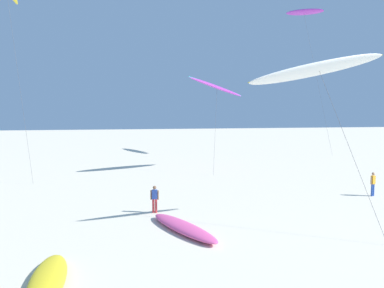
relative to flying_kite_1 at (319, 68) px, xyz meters
The scene contains 7 objects.
flying_kite_1 is the anchor object (origin of this frame).
flying_kite_3 18.53m from the flying_kite_1, 89.05° to the left, with size 7.58×5.49×9.86m.
flying_kite_4 37.54m from the flying_kite_1, 60.59° to the left, with size 4.60×8.77×22.24m.
grounded_kite_0 15.58m from the flying_kite_1, 162.97° to the right, with size 1.27×4.25×0.41m.
grounded_kite_1 10.72m from the flying_kite_1, behind, with size 3.03×5.52×0.41m.
person_foreground_walker 11.71m from the flying_kite_1, 31.70° to the left, with size 0.50×0.27×1.73m.
person_near_left 11.66m from the flying_kite_1, 152.86° to the left, with size 0.49×0.28×1.63m.
Camera 1 is at (-3.70, 2.70, 5.81)m, focal length 32.58 mm.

